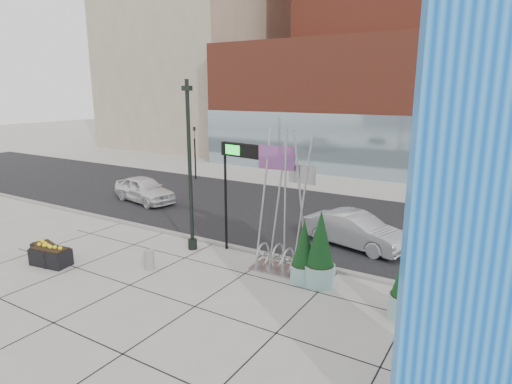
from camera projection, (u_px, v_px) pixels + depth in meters
The scene contains 19 objects.
ground at pixel (191, 288), 15.18m from camera, with size 160.00×160.00×0.00m, color #9E9991.
street_asphalt at pixel (309, 218), 23.48m from camera, with size 80.00×12.00×0.02m, color black.
curb_edge at pixel (251, 251), 18.48m from camera, with size 80.00×0.30×0.12m, color gray.
tower_podium at pixel (406, 106), 35.82m from camera, with size 34.00×10.00×11.00m, color brown.
tower_glass_front at pixel (388, 149), 32.53m from camera, with size 34.00×0.60×5.00m, color #8CA5B2.
building_beige_left at pixel (201, 5), 52.63m from camera, with size 18.00×20.00×34.00m, color gray.
blue_pylon at pixel (489, 216), 7.44m from camera, with size 3.17×2.07×9.73m.
lamp_post at pixel (190, 183), 18.19m from camera, with size 0.48×0.40×7.27m.
public_art_sculpture at pixel (284, 235), 16.26m from camera, with size 2.44×1.25×5.50m.
concrete_bollard at pixel (149, 260), 16.67m from camera, with size 0.39×0.39×0.77m, color gray.
overhead_street_sign at pixel (241, 159), 17.55m from camera, with size 2.23×0.56×4.74m.
round_planter_east at pixel (409, 279), 12.82m from camera, with size 1.10×1.10×2.75m.
round_planter_mid at pixel (304, 253), 15.37m from camera, with size 0.94×0.94×2.36m.
round_planter_west at pixel (320, 250), 15.07m from camera, with size 1.12×1.12×2.79m.
box_planter_north at pixel (51, 256), 17.05m from camera, with size 1.68×1.02×0.87m.
box_planter_south at pixel (47, 252), 17.41m from camera, with size 1.67×1.11×0.84m.
car_white_west at pixel (144, 190), 26.59m from camera, with size 1.88×4.67×1.59m, color white.
car_silver_mid at pixel (355, 230), 18.96m from camera, with size 1.62×4.64×1.53m, color #A9ABB1.
traffic_signal at pixel (195, 150), 33.18m from camera, with size 0.15×0.18×4.10m.
Camera 1 is at (9.25, -10.72, 6.83)m, focal length 30.00 mm.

